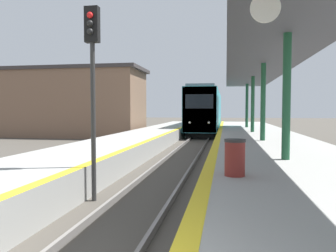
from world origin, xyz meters
TOP-DOWN VIEW (x-y plane):
  - train at (0.00, 32.70)m, footprint 2.72×19.19m
  - signal_near at (-1.29, 5.56)m, footprint 0.36×0.31m
  - station_canopy at (3.83, 14.04)m, footprint 3.51×31.25m
  - trash_bin at (2.27, 5.06)m, footprint 0.48×0.48m
  - station_building at (-12.02, 25.11)m, footprint 13.99×5.50m

SIDE VIEW (x-z plane):
  - trash_bin at x=2.27m, z-range 0.89..1.71m
  - train at x=0.00m, z-range 0.04..4.51m
  - station_building at x=-12.02m, z-range 0.01..6.06m
  - signal_near at x=-1.29m, z-range 0.96..5.93m
  - station_canopy at x=3.83m, z-range 2.66..6.59m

